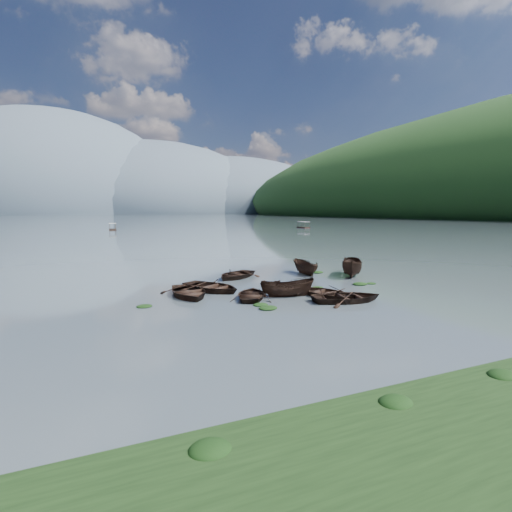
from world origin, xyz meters
name	(u,v)px	position (x,y,z in m)	size (l,w,h in m)	color
ground_plane	(332,306)	(0.00, 0.00, 0.00)	(2400.00, 2400.00, 0.00)	#48535A
haze_mtn_b	(53,214)	(-60.00, 900.00, 0.00)	(520.00, 520.00, 340.00)	#475666
haze_mtn_c	(152,213)	(140.00, 900.00, 0.00)	(520.00, 520.00, 260.00)	#475666
haze_mtn_d	(227,213)	(320.00, 900.00, 0.00)	(520.00, 520.00, 220.00)	#475666
rowboat_0	(189,296)	(-7.70, 6.64, 0.00)	(3.57, 5.00, 1.04)	black
rowboat_1	(252,298)	(-3.74, 4.33, 0.00)	(2.94, 4.11, 0.85)	black
rowboat_2	(287,296)	(-1.26, 3.71, 0.00)	(1.48, 3.94, 1.52)	black
rowboat_3	(325,296)	(1.26, 2.69, 0.00)	(3.18, 4.46, 0.92)	black
rowboat_4	(347,302)	(1.68, 0.63, 0.00)	(3.45, 4.82, 1.00)	black
rowboat_5	(352,276)	(8.58, 9.08, 0.00)	(1.89, 5.02, 1.94)	black
rowboat_6	(212,291)	(-5.61, 7.79, 0.00)	(3.61, 5.06, 1.05)	black
rowboat_7	(236,278)	(-1.76, 12.64, 0.00)	(3.39, 4.74, 0.98)	black
rowboat_8	(305,274)	(5.11, 11.88, 0.00)	(1.54, 4.08, 1.58)	black
weed_clump_0	(268,309)	(-4.12, 0.95, 0.00)	(1.20, 0.98, 0.26)	black
weed_clump_1	(260,305)	(-4.16, 2.01, 0.00)	(0.99, 0.80, 0.22)	black
weed_clump_2	(299,295)	(-0.23, 3.80, 0.00)	(1.04, 0.83, 0.22)	black
weed_clump_3	(371,284)	(7.52, 5.17, 0.00)	(0.87, 0.74, 0.19)	black
weed_clump_4	(360,285)	(6.42, 5.21, 0.00)	(1.30, 1.03, 0.27)	black
weed_clump_5	(144,307)	(-11.09, 4.67, 0.00)	(1.01, 0.81, 0.21)	black
weed_clump_6	(317,288)	(2.45, 5.50, 0.00)	(0.93, 0.77, 0.19)	black
weed_clump_7	(317,273)	(6.66, 12.07, 0.00)	(1.23, 0.98, 0.27)	black
pontoon_centre	(113,230)	(-4.50, 113.91, 0.00)	(2.24, 5.37, 2.06)	black
pontoon_right	(303,228)	(59.06, 102.44, 0.00)	(2.31, 5.54, 2.12)	black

